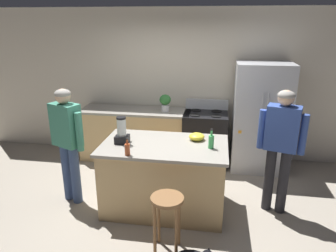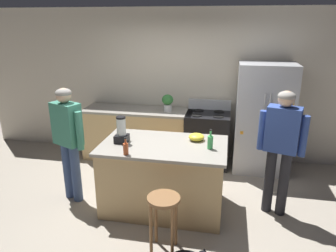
% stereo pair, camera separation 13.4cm
% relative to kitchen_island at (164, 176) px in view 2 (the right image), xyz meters
% --- Properties ---
extents(ground_plane, '(14.00, 14.00, 0.00)m').
position_rel_kitchen_island_xyz_m(ground_plane, '(0.00, 0.00, -0.47)').
color(ground_plane, '#9E9384').
extents(back_wall, '(8.00, 0.10, 2.70)m').
position_rel_kitchen_island_xyz_m(back_wall, '(0.00, 1.95, 0.88)').
color(back_wall, beige).
rests_on(back_wall, ground_plane).
extents(kitchen_island, '(1.64, 0.98, 0.94)m').
position_rel_kitchen_island_xyz_m(kitchen_island, '(0.00, 0.00, 0.00)').
color(kitchen_island, tan).
rests_on(kitchen_island, ground_plane).
extents(back_counter_run, '(2.00, 0.64, 0.94)m').
position_rel_kitchen_island_xyz_m(back_counter_run, '(-0.80, 1.55, -0.00)').
color(back_counter_run, tan).
rests_on(back_counter_run, ground_plane).
extents(refrigerator, '(0.90, 0.73, 1.83)m').
position_rel_kitchen_island_xyz_m(refrigerator, '(1.38, 1.50, 0.44)').
color(refrigerator, '#B7BABF').
rests_on(refrigerator, ground_plane).
extents(stove_range, '(0.76, 0.65, 1.12)m').
position_rel_kitchen_island_xyz_m(stove_range, '(0.47, 1.52, 0.01)').
color(stove_range, black).
rests_on(stove_range, ground_plane).
extents(person_by_island_left, '(0.58, 0.36, 1.64)m').
position_rel_kitchen_island_xyz_m(person_by_island_left, '(-1.33, -0.03, 0.52)').
color(person_by_island_left, '#384C7A').
rests_on(person_by_island_left, ground_plane).
extents(person_by_sink_right, '(0.59, 0.32, 1.67)m').
position_rel_kitchen_island_xyz_m(person_by_sink_right, '(1.48, 0.17, 0.54)').
color(person_by_sink_right, '#26262B').
rests_on(person_by_sink_right, ground_plane).
extents(bar_stool, '(0.36, 0.36, 0.68)m').
position_rel_kitchen_island_xyz_m(bar_stool, '(0.18, -0.84, 0.05)').
color(bar_stool, brown).
rests_on(bar_stool, ground_plane).
extents(potted_plant, '(0.20, 0.20, 0.30)m').
position_rel_kitchen_island_xyz_m(potted_plant, '(-0.25, 1.55, 0.64)').
color(potted_plant, silver).
rests_on(potted_plant, back_counter_run).
extents(blender_appliance, '(0.17, 0.17, 0.35)m').
position_rel_kitchen_island_xyz_m(blender_appliance, '(-0.56, -0.03, 0.62)').
color(blender_appliance, black).
rests_on(blender_appliance, kitchen_island).
extents(bottle_cooking_sauce, '(0.06, 0.06, 0.22)m').
position_rel_kitchen_island_xyz_m(bottle_cooking_sauce, '(-0.38, -0.41, 0.55)').
color(bottle_cooking_sauce, '#B24C26').
rests_on(bottle_cooking_sauce, kitchen_island).
extents(bottle_soda, '(0.07, 0.07, 0.26)m').
position_rel_kitchen_island_xyz_m(bottle_soda, '(0.60, -0.04, 0.56)').
color(bottle_soda, '#3FB259').
rests_on(bottle_soda, kitchen_island).
extents(mixing_bowl, '(0.21, 0.21, 0.09)m').
position_rel_kitchen_island_xyz_m(mixing_bowl, '(0.40, 0.22, 0.52)').
color(mixing_bowl, yellow).
rests_on(mixing_bowl, kitchen_island).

